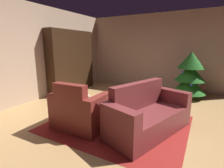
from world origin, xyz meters
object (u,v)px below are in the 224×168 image
(armchair_red, at_px, (80,112))
(bottle_on_table, at_px, (117,99))
(coffee_table, at_px, (112,105))
(book_stack_on_table, at_px, (113,102))
(bookshelf_unit, at_px, (74,63))
(decorated_tree, at_px, (190,75))
(couch_red, at_px, (148,116))

(armchair_red, relative_size, bottle_on_table, 3.07)
(coffee_table, bearing_deg, book_stack_on_table, -43.02)
(bookshelf_unit, height_order, armchair_red, bookshelf_unit)
(decorated_tree, bearing_deg, book_stack_on_table, -112.90)
(armchair_red, xyz_separation_m, bottle_on_table, (0.59, 0.38, 0.23))
(bookshelf_unit, bearing_deg, bottle_on_table, -35.28)
(armchair_red, distance_m, book_stack_on_table, 0.67)
(coffee_table, bearing_deg, bottle_on_table, -35.10)
(bookshelf_unit, distance_m, armchair_red, 3.06)
(bottle_on_table, bearing_deg, bookshelf_unit, 144.72)
(couch_red, height_order, coffee_table, couch_red)
(couch_red, height_order, bottle_on_table, couch_red)
(bottle_on_table, xyz_separation_m, decorated_tree, (1.02, 2.72, 0.16))
(couch_red, height_order, decorated_tree, decorated_tree)
(couch_red, height_order, book_stack_on_table, couch_red)
(book_stack_on_table, bearing_deg, bookshelf_unit, 144.54)
(coffee_table, xyz_separation_m, bottle_on_table, (0.15, -0.11, 0.17))
(coffee_table, relative_size, decorated_tree, 0.49)
(armchair_red, xyz_separation_m, couch_red, (1.16, 0.49, -0.02))
(armchair_red, bearing_deg, decorated_tree, 62.52)
(bookshelf_unit, distance_m, couch_red, 3.67)
(bottle_on_table, bearing_deg, book_stack_on_table, 149.24)
(bookshelf_unit, distance_m, coffee_table, 3.06)
(bottle_on_table, bearing_deg, couch_red, 11.68)
(coffee_table, height_order, bottle_on_table, bottle_on_table)
(bookshelf_unit, bearing_deg, book_stack_on_table, -35.46)
(armchair_red, xyz_separation_m, coffee_table, (0.44, 0.48, 0.07))
(bookshelf_unit, height_order, couch_red, bookshelf_unit)
(armchair_red, relative_size, couch_red, 0.53)
(armchair_red, height_order, coffee_table, armchair_red)
(decorated_tree, bearing_deg, bookshelf_unit, -166.28)
(couch_red, xyz_separation_m, bottle_on_table, (-0.57, -0.12, 0.26))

